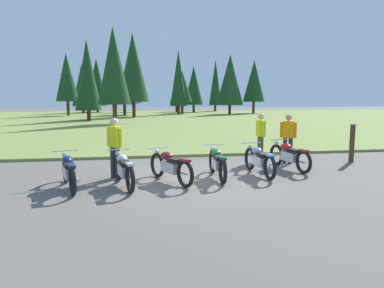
# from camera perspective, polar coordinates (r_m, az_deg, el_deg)

# --- Properties ---
(ground_plane) EXTENTS (140.00, 140.00, 0.00)m
(ground_plane) POSITION_cam_1_polar(r_m,az_deg,el_deg) (9.54, 0.60, -5.84)
(ground_plane) COLOR #605B54
(grass_moorland) EXTENTS (80.00, 44.00, 0.10)m
(grass_moorland) POSITION_cam_1_polar(r_m,az_deg,el_deg) (34.86, -6.80, 3.98)
(grass_moorland) COLOR olive
(grass_moorland) RESTS_ON ground
(forest_treeline) EXTENTS (36.83, 27.74, 9.22)m
(forest_treeline) POSITION_cam_1_polar(r_m,az_deg,el_deg) (45.14, -7.62, 10.30)
(forest_treeline) COLOR #47331E
(forest_treeline) RESTS_ON ground
(motorcycle_navy) EXTENTS (0.82, 2.04, 0.88)m
(motorcycle_navy) POSITION_cam_1_polar(r_m,az_deg,el_deg) (9.05, -19.54, -4.18)
(motorcycle_navy) COLOR black
(motorcycle_navy) RESTS_ON ground
(motorcycle_silver) EXTENTS (0.75, 2.07, 0.88)m
(motorcycle_silver) POSITION_cam_1_polar(r_m,az_deg,el_deg) (8.92, -11.12, -4.05)
(motorcycle_silver) COLOR black
(motorcycle_silver) RESTS_ON ground
(motorcycle_maroon) EXTENTS (1.04, 1.94, 0.88)m
(motorcycle_maroon) POSITION_cam_1_polar(r_m,az_deg,el_deg) (9.18, -3.60, -3.58)
(motorcycle_maroon) COLOR black
(motorcycle_maroon) RESTS_ON ground
(motorcycle_british_green) EXTENTS (0.62, 2.10, 0.88)m
(motorcycle_british_green) POSITION_cam_1_polar(r_m,az_deg,el_deg) (9.64, 4.15, -3.05)
(motorcycle_british_green) COLOR black
(motorcycle_british_green) RESTS_ON ground
(motorcycle_sky_blue) EXTENTS (0.62, 2.10, 0.88)m
(motorcycle_sky_blue) POSITION_cam_1_polar(r_m,az_deg,el_deg) (10.23, 10.92, -2.55)
(motorcycle_sky_blue) COLOR black
(motorcycle_sky_blue) RESTS_ON ground
(motorcycle_red) EXTENTS (0.70, 2.08, 0.88)m
(motorcycle_red) POSITION_cam_1_polar(r_m,az_deg,el_deg) (11.23, 15.59, -1.80)
(motorcycle_red) COLOR black
(motorcycle_red) RESTS_ON ground
(rider_checking_bike) EXTENTS (0.43, 0.41, 1.67)m
(rider_checking_bike) POSITION_cam_1_polar(r_m,az_deg,el_deg) (9.73, -12.53, -0.07)
(rider_checking_bike) COLOR #2D2D38
(rider_checking_bike) RESTS_ON ground
(rider_near_row_end) EXTENTS (0.23, 0.55, 1.67)m
(rider_near_row_end) POSITION_cam_1_polar(r_m,az_deg,el_deg) (12.35, 11.17, 1.56)
(rider_near_row_end) COLOR #4C4233
(rider_near_row_end) RESTS_ON ground
(rider_in_hivis_vest) EXTENTS (0.48, 0.38, 1.67)m
(rider_in_hivis_vest) POSITION_cam_1_polar(r_m,az_deg,el_deg) (12.14, 15.45, 1.33)
(rider_in_hivis_vest) COLOR #2D2D38
(rider_in_hivis_vest) RESTS_ON ground
(trail_marker_post) EXTENTS (0.12, 0.12, 1.31)m
(trail_marker_post) POSITION_cam_1_polar(r_m,az_deg,el_deg) (13.14, 24.71, 0.08)
(trail_marker_post) COLOR #47331E
(trail_marker_post) RESTS_ON ground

